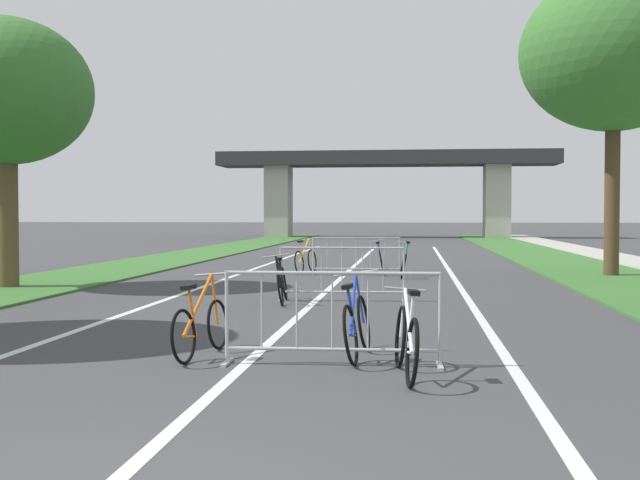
{
  "coord_description": "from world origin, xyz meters",
  "views": [
    {
      "loc": [
        1.85,
        -3.7,
        1.69
      ],
      "look_at": [
        -0.61,
        17.26,
        0.98
      ],
      "focal_mm": 44.08,
      "sensor_mm": 36.0,
      "label": 1
    }
  ],
  "objects": [
    {
      "name": "grass_verge_left",
      "position": [
        -6.93,
        25.81,
        0.03
      ],
      "size": [
        3.15,
        63.09,
        0.05
      ],
      "primitive_type": "cube",
      "color": "#386B2D",
      "rests_on": "ground"
    },
    {
      "name": "grass_verge_right",
      "position": [
        6.93,
        25.81,
        0.03
      ],
      "size": [
        3.15,
        63.09,
        0.05
      ],
      "primitive_type": "cube",
      "color": "#386B2D",
      "rests_on": "ground"
    },
    {
      "name": "sidewalk_path_right",
      "position": [
        9.45,
        25.81,
        0.04
      ],
      "size": [
        1.89,
        63.09,
        0.08
      ],
      "primitive_type": "cube",
      "color": "#ADA89E",
      "rests_on": "ground"
    },
    {
      "name": "lane_stripe_center",
      "position": [
        0.0,
        18.25,
        0.0
      ],
      "size": [
        0.14,
        36.5,
        0.01
      ],
      "primitive_type": "cube",
      "color": "silver",
      "rests_on": "ground"
    },
    {
      "name": "lane_stripe_right_lane",
      "position": [
        2.95,
        18.25,
        0.0
      ],
      "size": [
        0.14,
        36.5,
        0.01
      ],
      "primitive_type": "cube",
      "color": "silver",
      "rests_on": "ground"
    },
    {
      "name": "lane_stripe_left_lane",
      "position": [
        -2.95,
        18.25,
        0.0
      ],
      "size": [
        0.14,
        36.5,
        0.01
      ],
      "primitive_type": "cube",
      "color": "silver",
      "rests_on": "ground"
    },
    {
      "name": "overpass_bridge",
      "position": [
        0.0,
        52.14,
        4.59
      ],
      "size": [
        23.81,
        3.72,
        6.07
      ],
      "color": "#2D2D30",
      "rests_on": "ground"
    },
    {
      "name": "tree_left_oak_mid",
      "position": [
        -7.2,
        13.01,
        4.39
      ],
      "size": [
        3.86,
        3.86,
        6.07
      ],
      "color": "brown",
      "rests_on": "ground"
    },
    {
      "name": "tree_right_cypress_far",
      "position": [
        7.15,
        18.02,
        5.96
      ],
      "size": [
        4.94,
        4.94,
        8.08
      ],
      "color": "#4C3823",
      "rests_on": "ground"
    },
    {
      "name": "crowd_barrier_nearest",
      "position": [
        0.97,
        4.92,
        0.52
      ],
      "size": [
        2.45,
        0.52,
        1.05
      ],
      "rotation": [
        0.0,
        0.0,
        0.03
      ],
      "color": "#ADADB2",
      "rests_on": "ground"
    },
    {
      "name": "crowd_barrier_second",
      "position": [
        0.51,
        11.33,
        0.52
      ],
      "size": [
        2.45,
        0.58,
        1.05
      ],
      "rotation": [
        0.0,
        0.0,
        0.06
      ],
      "color": "#ADADB2",
      "rests_on": "ground"
    },
    {
      "name": "crowd_barrier_third",
      "position": [
        0.33,
        17.73,
        0.52
      ],
      "size": [
        2.45,
        0.58,
        1.05
      ],
      "rotation": [
        0.0,
        0.0,
        0.06
      ],
      "color": "#ADADB2",
      "rests_on": "ground"
    },
    {
      "name": "bicycle_orange_0",
      "position": [
        -0.62,
        5.28,
        0.36
      ],
      "size": [
        0.44,
        1.63,
        0.97
      ],
      "rotation": [
        0.0,
        0.0,
        -0.14
      ],
      "color": "black",
      "rests_on": "ground"
    },
    {
      "name": "bicycle_blue_1",
      "position": [
        1.21,
        5.41,
        0.39
      ],
      "size": [
        0.54,
        1.71,
        1.01
      ],
      "rotation": [
        0.0,
        0.0,
        -0.08
      ],
      "color": "black",
      "rests_on": "ground"
    },
    {
      "name": "bicycle_teal_2",
      "position": [
        1.63,
        17.15,
        0.37
      ],
      "size": [
        0.55,
        1.74,
        0.98
      ],
      "rotation": [
        0.0,
        0.0,
        0.03
      ],
      "color": "black",
      "rests_on": "ground"
    },
    {
      "name": "bicycle_white_3",
      "position": [
        1.79,
        4.38,
        0.38
      ],
      "size": [
        0.45,
        1.7,
        0.93
      ],
      "rotation": [
        0.0,
        0.0,
        0.12
      ],
      "color": "black",
      "rests_on": "ground"
    },
    {
      "name": "bicycle_black_4",
      "position": [
        -0.59,
        10.9,
        0.38
      ],
      "size": [
        0.52,
        1.74,
        0.97
      ],
      "rotation": [
        0.0,
        0.0,
        3.24
      ],
      "color": "black",
      "rests_on": "ground"
    },
    {
      "name": "bicycle_yellow_5",
      "position": [
        -1.14,
        18.27,
        0.38
      ],
      "size": [
        0.5,
        1.68,
        1.0
      ],
      "rotation": [
        0.0,
        0.0,
        -0.23
      ],
      "color": "black",
      "rests_on": "ground"
    },
    {
      "name": "bicycle_purple_6",
      "position": [
        1.0,
        18.17,
        0.38
      ],
      "size": [
        0.47,
        1.75,
        0.98
      ],
      "rotation": [
        0.0,
        0.0,
        0.05
      ],
      "color": "black",
      "rests_on": "ground"
    }
  ]
}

